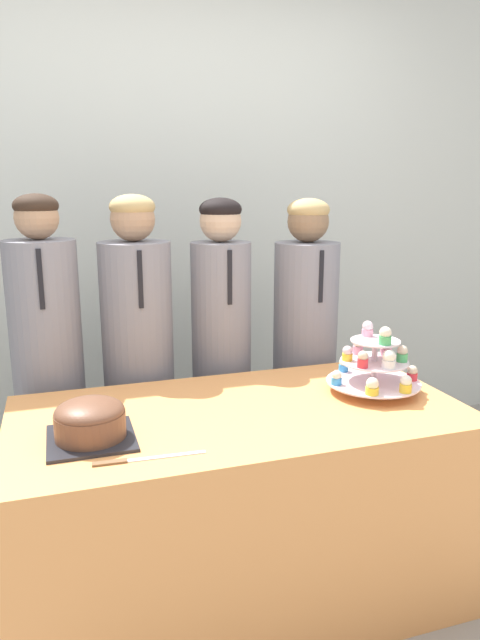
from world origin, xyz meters
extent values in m
cube|color=silver|center=(0.00, 1.67, 1.35)|extent=(9.00, 0.06, 2.70)
cube|color=#EF9951|center=(0.00, 0.38, 0.36)|extent=(1.51, 0.75, 0.71)
cube|color=#232328|center=(-0.49, 0.29, 0.72)|extent=(0.25, 0.25, 0.01)
cylinder|color=brown|center=(-0.49, 0.29, 0.76)|extent=(0.21, 0.21, 0.08)
ellipsoid|color=brown|center=(-0.49, 0.29, 0.80)|extent=(0.20, 0.20, 0.07)
cube|color=silver|center=(-0.30, 0.11, 0.71)|extent=(0.22, 0.03, 0.00)
cube|color=brown|center=(-0.46, 0.12, 0.71)|extent=(0.09, 0.03, 0.01)
cylinder|color=silver|center=(0.52, 0.39, 0.81)|extent=(0.02, 0.02, 0.20)
cylinder|color=silver|center=(0.52, 0.39, 0.75)|extent=(0.34, 0.34, 0.01)
cylinder|color=silver|center=(0.52, 0.39, 0.83)|extent=(0.25, 0.25, 0.01)
cylinder|color=silver|center=(0.52, 0.39, 0.90)|extent=(0.18, 0.18, 0.01)
cylinder|color=#3893DB|center=(0.37, 0.40, 0.76)|extent=(0.04, 0.04, 0.02)
sphere|color=#F4E5C6|center=(0.37, 0.40, 0.79)|extent=(0.04, 0.04, 0.04)
cylinder|color=yellow|center=(0.44, 0.27, 0.76)|extent=(0.04, 0.04, 0.03)
sphere|color=#F4E5C6|center=(0.44, 0.27, 0.79)|extent=(0.04, 0.04, 0.04)
cylinder|color=yellow|center=(0.56, 0.26, 0.77)|extent=(0.04, 0.04, 0.03)
sphere|color=white|center=(0.56, 0.26, 0.79)|extent=(0.04, 0.04, 0.04)
cylinder|color=#E5333D|center=(0.66, 0.36, 0.76)|extent=(0.04, 0.04, 0.03)
sphere|color=beige|center=(0.66, 0.36, 0.79)|extent=(0.04, 0.04, 0.04)
cylinder|color=pink|center=(0.61, 0.51, 0.76)|extent=(0.04, 0.04, 0.03)
sphere|color=#F4E5C6|center=(0.61, 0.51, 0.79)|extent=(0.04, 0.04, 0.04)
cylinder|color=#3893DB|center=(0.47, 0.53, 0.76)|extent=(0.04, 0.04, 0.03)
sphere|color=#F4E5C6|center=(0.47, 0.53, 0.79)|extent=(0.03, 0.03, 0.03)
cylinder|color=pink|center=(0.50, 0.49, 0.84)|extent=(0.04, 0.04, 0.03)
sphere|color=#F4E5C6|center=(0.50, 0.49, 0.87)|extent=(0.04, 0.04, 0.04)
cylinder|color=yellow|center=(0.42, 0.43, 0.84)|extent=(0.04, 0.04, 0.03)
sphere|color=silver|center=(0.42, 0.43, 0.86)|extent=(0.04, 0.04, 0.04)
cylinder|color=#E5333D|center=(0.43, 0.34, 0.84)|extent=(0.04, 0.04, 0.03)
sphere|color=beige|center=(0.43, 0.34, 0.87)|extent=(0.04, 0.04, 0.04)
cylinder|color=white|center=(0.52, 0.30, 0.84)|extent=(0.05, 0.05, 0.03)
sphere|color=white|center=(0.52, 0.30, 0.87)|extent=(0.05, 0.05, 0.05)
cylinder|color=#4CB766|center=(0.60, 0.36, 0.84)|extent=(0.04, 0.04, 0.03)
sphere|color=beige|center=(0.60, 0.36, 0.87)|extent=(0.04, 0.04, 0.04)
cylinder|color=pink|center=(0.60, 0.44, 0.84)|extent=(0.04, 0.04, 0.03)
sphere|color=silver|center=(0.60, 0.44, 0.87)|extent=(0.04, 0.04, 0.04)
cylinder|color=#4CB766|center=(0.52, 0.33, 0.92)|extent=(0.04, 0.04, 0.03)
sphere|color=#F4E5C6|center=(0.52, 0.33, 0.95)|extent=(0.04, 0.04, 0.04)
cylinder|color=pink|center=(0.52, 0.45, 0.92)|extent=(0.04, 0.04, 0.03)
sphere|color=silver|center=(0.52, 0.45, 0.94)|extent=(0.04, 0.04, 0.04)
cylinder|color=gray|center=(-0.61, 0.95, 0.62)|extent=(0.27, 0.27, 1.25)
sphere|color=tan|center=(-0.61, 0.95, 1.33)|extent=(0.16, 0.16, 0.16)
ellipsoid|color=#332319|center=(-0.61, 0.95, 1.37)|extent=(0.17, 0.17, 0.09)
cube|color=black|center=(-0.61, 0.81, 1.12)|extent=(0.02, 0.01, 0.22)
cylinder|color=gray|center=(-0.26, 0.95, 0.62)|extent=(0.29, 0.29, 1.23)
sphere|color=tan|center=(-0.26, 0.95, 1.32)|extent=(0.18, 0.18, 0.18)
ellipsoid|color=tan|center=(-0.26, 0.95, 1.37)|extent=(0.18, 0.18, 0.10)
cube|color=black|center=(-0.26, 0.80, 1.10)|extent=(0.02, 0.01, 0.22)
cylinder|color=gray|center=(0.10, 0.95, 0.61)|extent=(0.25, 0.25, 1.22)
sphere|color=#D6AD89|center=(0.10, 0.95, 1.31)|extent=(0.17, 0.17, 0.17)
ellipsoid|color=black|center=(0.10, 0.95, 1.35)|extent=(0.18, 0.18, 0.09)
cube|color=black|center=(0.10, 0.82, 1.09)|extent=(0.02, 0.01, 0.22)
cylinder|color=gray|center=(0.49, 0.95, 0.60)|extent=(0.29, 0.29, 1.21)
sphere|color=#8E6B4C|center=(0.49, 0.95, 1.30)|extent=(0.18, 0.18, 0.18)
ellipsoid|color=tan|center=(0.49, 0.95, 1.35)|extent=(0.18, 0.18, 0.10)
cube|color=black|center=(0.49, 0.81, 1.08)|extent=(0.02, 0.01, 0.22)
camera|label=1|loc=(-0.55, -1.33, 1.44)|focal=32.00mm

